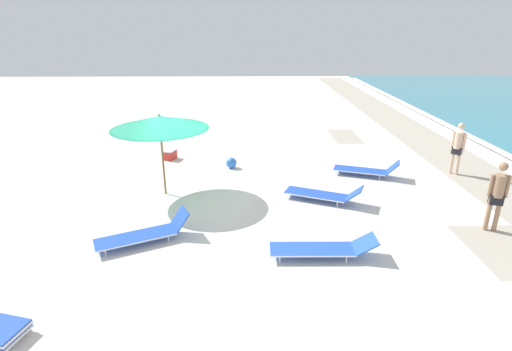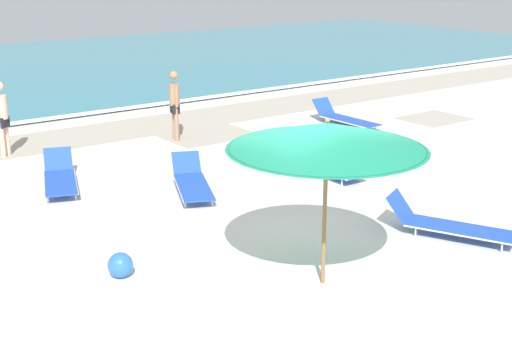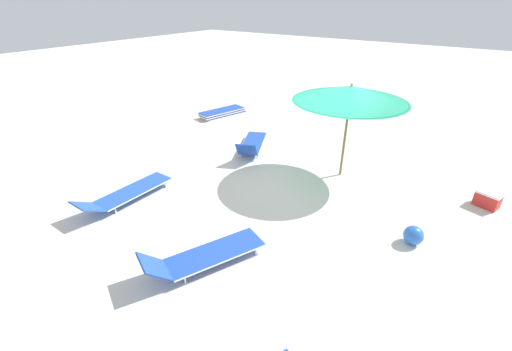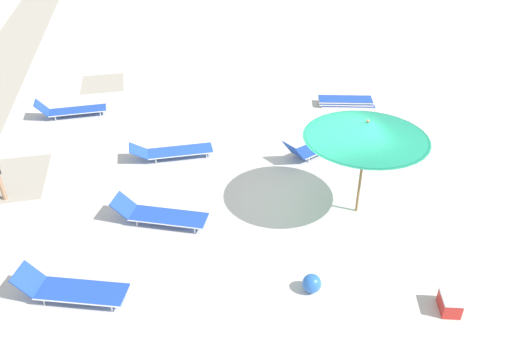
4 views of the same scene
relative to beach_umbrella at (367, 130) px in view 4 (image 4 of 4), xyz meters
name	(u,v)px [view 4 (image 4 of 4)]	position (x,y,z in m)	size (l,w,h in m)	color
ground_plane	(312,208)	(0.44, 0.95, -2.25)	(60.00, 60.00, 0.16)	silver
beach_umbrella	(367,130)	(0.00, 0.00, 0.00)	(2.78, 2.78, 2.43)	olive
lounger_stack	(346,102)	(5.79, -2.03, -2.05)	(1.09, 2.02, 0.24)	blue
sun_lounger_under_umbrella	(315,147)	(2.85, 0.08, -1.95)	(1.46, 2.19, 0.62)	blue
sun_lounger_beside_umbrella	(70,110)	(7.02, 7.11, -1.96)	(0.67, 2.18, 0.61)	blue
sun_lounger_near_water_left	(159,214)	(0.62, 4.64, -1.96)	(1.42, 2.24, 0.56)	blue
sun_lounger_near_water_right	(172,151)	(3.56, 4.10, -1.97)	(0.65, 2.31, 0.46)	blue
sun_lounger_mid_beach_solo	(70,289)	(-1.40, 6.44, -1.95)	(1.27, 2.16, 0.59)	blue
beach_ball	(312,283)	(-2.27, 1.88, -1.98)	(0.38, 0.38, 0.38)	blue
cooler_box	(450,303)	(-3.32, -0.46, -1.99)	(0.58, 0.48, 0.37)	red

